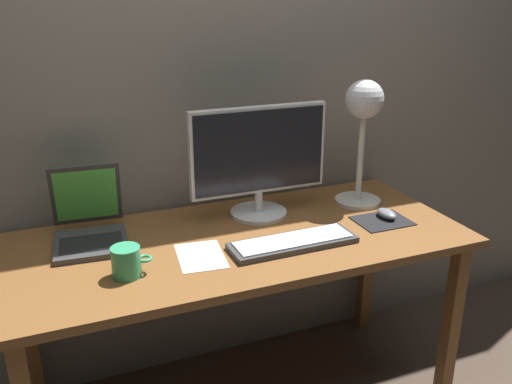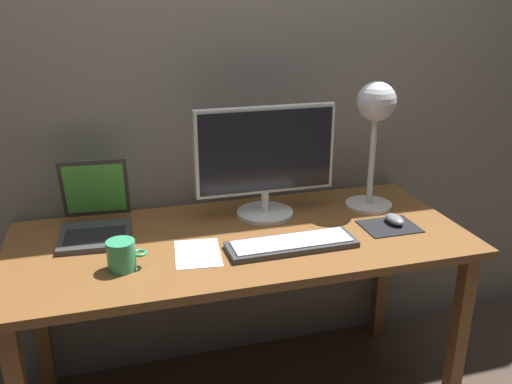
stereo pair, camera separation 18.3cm
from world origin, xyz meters
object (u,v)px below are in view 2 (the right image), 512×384
monitor (265,158)px  desk_lamp (375,118)px  mouse (395,219)px  coffee_mug (122,255)px  laptop (95,213)px  keyboard_main (292,244)px

monitor → desk_lamp: bearing=-4.3°
desk_lamp → mouse: 0.39m
desk_lamp → coffee_mug: size_ratio=4.04×
laptop → desk_lamp: desk_lamp is taller
monitor → desk_lamp: desk_lamp is taller
laptop → desk_lamp: 1.09m
mouse → coffee_mug: 0.99m
monitor → mouse: monitor is taller
keyboard_main → mouse: bearing=10.2°
coffee_mug → laptop: bearing=103.1°
mouse → coffee_mug: (-0.99, -0.08, 0.03)m
keyboard_main → mouse: 0.44m
monitor → keyboard_main: 0.37m
keyboard_main → laptop: size_ratio=1.38×
monitor → keyboard_main: size_ratio=1.20×
monitor → laptop: monitor is taller
keyboard_main → desk_lamp: 0.61m
monitor → mouse: bearing=-26.6°
keyboard_main → monitor: bearing=90.8°
coffee_mug → mouse: bearing=4.5°
keyboard_main → laptop: (-0.63, 0.32, 0.06)m
monitor → laptop: size_ratio=1.66×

